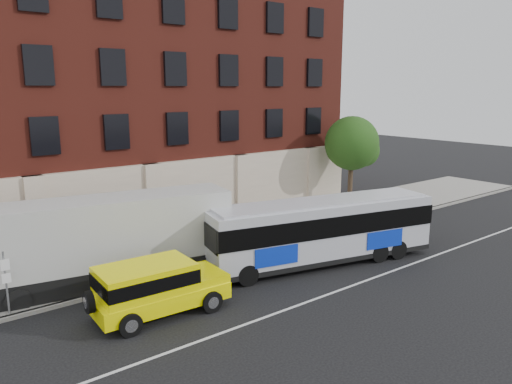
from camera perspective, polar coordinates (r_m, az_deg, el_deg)
ground at (r=18.69m, az=5.03°, el=-13.86°), size 120.00×120.00×0.00m
sidewalk at (r=25.48m, az=-8.97°, el=-6.60°), size 60.00×6.00×0.15m
kerb at (r=23.04m, az=-5.29°, el=-8.54°), size 60.00×0.25×0.15m
lane_line at (r=19.01m, az=3.98°, el=-13.34°), size 60.00×0.12×0.01m
building at (r=31.36m, az=-16.64°, el=10.49°), size 30.00×12.10×15.00m
sign_pole at (r=19.79m, az=-27.07°, el=-9.12°), size 0.30×0.20×2.50m
street_tree at (r=33.40m, az=11.15°, el=5.35°), size 3.60×3.60×6.20m
city_bus at (r=23.18m, az=7.68°, el=-4.26°), size 11.41×4.90×3.06m
yellow_suv at (r=18.41m, az=-11.77°, el=-10.62°), size 5.22×2.45×1.97m
shipping_container at (r=21.26m, az=-18.07°, el=-5.81°), size 11.45×4.20×3.74m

